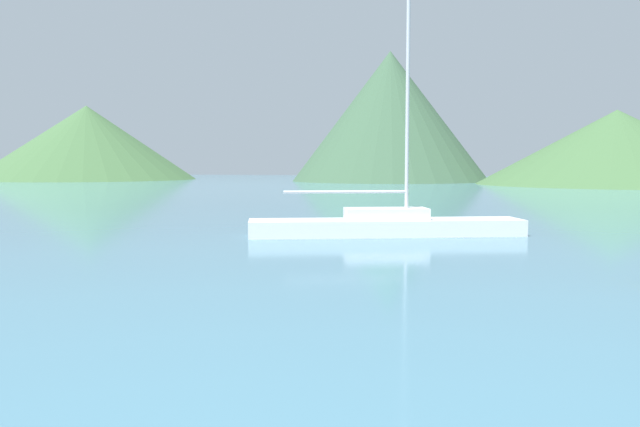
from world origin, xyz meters
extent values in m
cube|color=silver|center=(-0.47, 20.40, 0.26)|extent=(8.87, 4.64, 0.53)
cube|color=silver|center=(-0.47, 20.40, 0.71)|extent=(2.89, 1.98, 0.37)
cylinder|color=#BCBCC1|center=(0.15, 20.64, 4.59)|extent=(0.12, 0.12, 8.13)
cylinder|color=#BCBCC1|center=(-1.72, 19.92, 1.43)|extent=(3.77, 1.52, 0.10)
cone|color=#3D6038|center=(-55.58, 80.25, 5.42)|extent=(31.53, 31.53, 10.85)
cone|color=#38563D|center=(-11.01, 83.86, 8.62)|extent=(26.16, 26.16, 17.25)
cone|color=#3D6038|center=(15.59, 76.03, 4.13)|extent=(30.15, 30.15, 8.26)
camera|label=1|loc=(2.97, 0.40, 2.33)|focal=35.00mm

